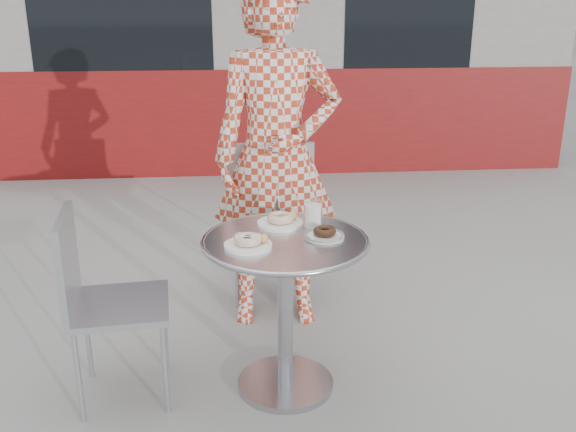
{
  "coord_description": "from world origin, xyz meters",
  "views": [
    {
      "loc": [
        -0.25,
        -2.41,
        1.64
      ],
      "look_at": [
        -0.03,
        0.11,
        0.77
      ],
      "focal_mm": 40.0,
      "sensor_mm": 36.0,
      "label": 1
    }
  ],
  "objects": [
    {
      "name": "ground",
      "position": [
        0.0,
        0.0,
        0.0
      ],
      "size": [
        60.0,
        60.0,
        0.0
      ],
      "primitive_type": "plane",
      "color": "#9E9C97",
      "rests_on": "ground"
    },
    {
      "name": "plate_far",
      "position": [
        -0.05,
        0.2,
        0.72
      ],
      "size": [
        0.2,
        0.2,
        0.05
      ],
      "rotation": [
        0.0,
        0.0,
        0.11
      ],
      "color": "white",
      "rests_on": "bistro_table"
    },
    {
      "name": "chair_left",
      "position": [
        -0.75,
        0.03,
        0.26
      ],
      "size": [
        0.44,
        0.43,
        0.83
      ],
      "rotation": [
        0.0,
        0.0,
        1.67
      ],
      "color": "#AFB1B7",
      "rests_on": "ground"
    },
    {
      "name": "plate_checker",
      "position": [
        0.12,
        0.03,
        0.71
      ],
      "size": [
        0.17,
        0.17,
        0.04
      ],
      "rotation": [
        0.0,
        0.0,
        0.32
      ],
      "color": "white",
      "rests_on": "bistro_table"
    },
    {
      "name": "storefront",
      "position": [
        -0.0,
        5.56,
        1.49
      ],
      "size": [
        6.02,
        4.55,
        3.0
      ],
      "color": "gray",
      "rests_on": "ground"
    },
    {
      "name": "seated_person",
      "position": [
        -0.03,
        0.7,
        0.88
      ],
      "size": [
        0.64,
        0.43,
        1.75
      ],
      "primitive_type": "imported",
      "rotation": [
        0.0,
        0.0,
        -0.01
      ],
      "color": "#B6351C",
      "rests_on": "ground"
    },
    {
      "name": "chair_far",
      "position": [
        -0.05,
        0.98,
        0.29
      ],
      "size": [
        0.45,
        0.45,
        0.93
      ],
      "rotation": [
        0.0,
        0.0,
        3.13
      ],
      "color": "#AFB1B7",
      "rests_on": "ground"
    },
    {
      "name": "plate_near",
      "position": [
        -0.2,
        -0.05,
        0.72
      ],
      "size": [
        0.19,
        0.19,
        0.05
      ],
      "rotation": [
        0.0,
        0.0,
        -0.25
      ],
      "color": "white",
      "rests_on": "bistro_table"
    },
    {
      "name": "bistro_table",
      "position": [
        -0.04,
        0.03,
        0.53
      ],
      "size": [
        0.69,
        0.69,
        0.7
      ],
      "rotation": [
        0.0,
        0.0,
        0.25
      ],
      "color": "silver",
      "rests_on": "ground"
    },
    {
      "name": "milk_cup",
      "position": [
        0.09,
        0.17,
        0.76
      ],
      "size": [
        0.08,
        0.08,
        0.12
      ],
      "rotation": [
        0.0,
        0.0,
        -0.09
      ],
      "color": "white",
      "rests_on": "bistro_table"
    }
  ]
}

